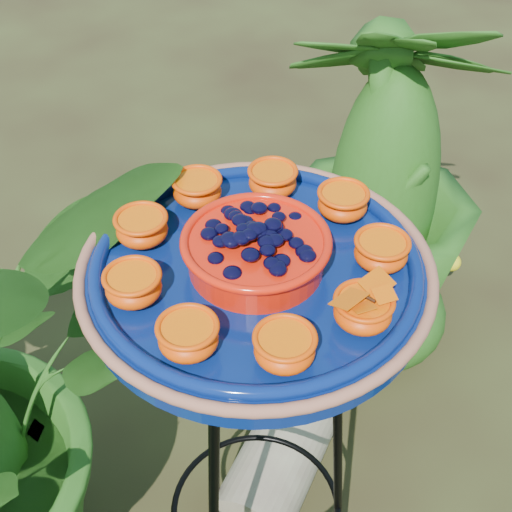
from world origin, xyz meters
The scene contains 4 objects.
tripod_stand centered at (-0.06, 0.09, 0.55)m, with size 0.36×0.37×0.90m.
feeder_dish centered at (-0.06, 0.09, 0.94)m, with size 0.50×0.50×0.11m.
driftwood_log centered at (0.21, 0.30, 0.09)m, with size 0.18×0.18×0.55m, color tan.
shrub_back_right centered at (0.73, 0.57, 0.48)m, with size 0.54×0.54×0.96m, color #255516.
Camera 1 is at (-0.47, -0.46, 1.58)m, focal length 50.00 mm.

